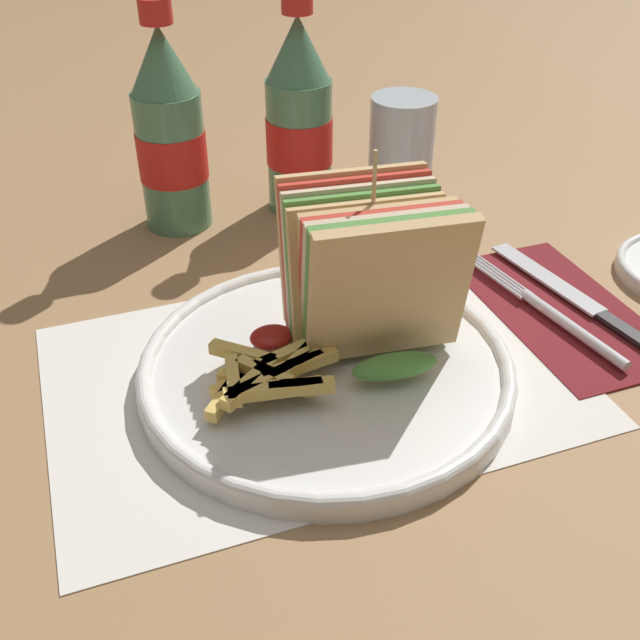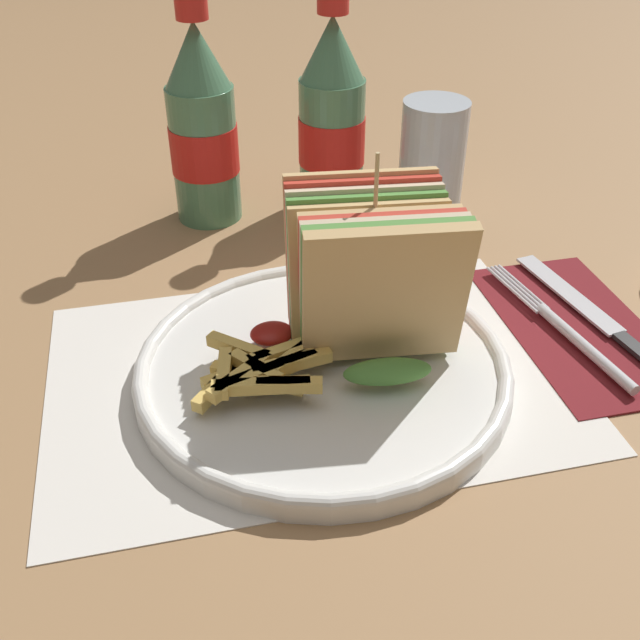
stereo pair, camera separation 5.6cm
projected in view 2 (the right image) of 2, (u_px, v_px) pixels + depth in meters
ground_plane at (329, 393)px, 0.56m from camera, size 4.00×4.00×0.00m
placemat at (310, 374)px, 0.57m from camera, size 0.39×0.27×0.00m
plate_main at (326, 367)px, 0.57m from camera, size 0.28×0.28×0.02m
club_sandwich at (372, 276)px, 0.55m from camera, size 0.13×0.13×0.16m
fries_pile at (265, 368)px, 0.53m from camera, size 0.12×0.08×0.02m
ketchup_blob at (272, 333)px, 0.57m from camera, size 0.03×0.03×0.01m
napkin at (578, 327)px, 0.62m from camera, size 0.11×0.21×0.00m
fork at (572, 336)px, 0.60m from camera, size 0.04×0.19×0.01m
knife at (603, 321)px, 0.62m from camera, size 0.05×0.22×0.00m
coke_bottle_near at (203, 129)px, 0.74m from camera, size 0.07×0.07×0.22m
coke_bottle_far at (332, 121)px, 0.76m from camera, size 0.07×0.07×0.22m
glass_near at (431, 172)px, 0.75m from camera, size 0.07×0.07×0.13m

